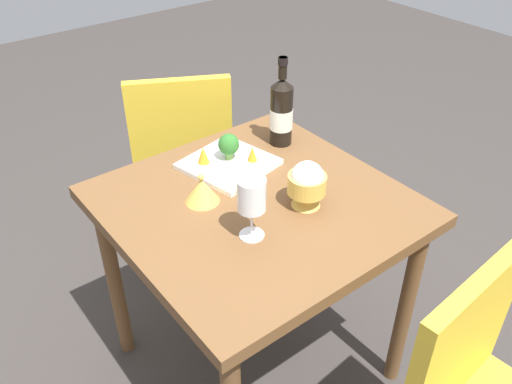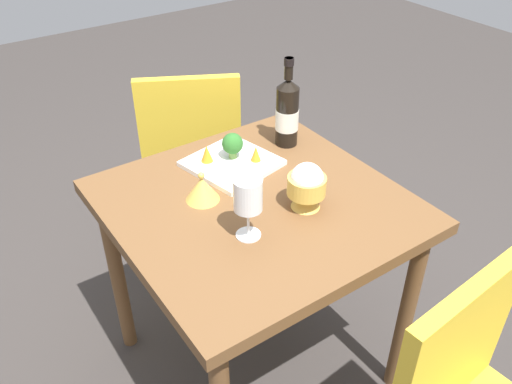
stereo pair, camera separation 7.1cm
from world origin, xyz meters
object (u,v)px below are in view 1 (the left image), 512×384
at_px(rice_bowl, 307,184).
at_px(carrot_garnish_right, 203,155).
at_px(wine_bottle, 281,111).
at_px(serving_plate, 229,164).
at_px(broccoli_floret, 229,145).
at_px(chair_by_wall, 182,145).
at_px(wine_glass, 251,196).
at_px(rice_bowl_lid, 202,190).
at_px(carrot_garnish_left, 252,154).

bearing_deg(rice_bowl, carrot_garnish_right, -71.33).
height_order(wine_bottle, serving_plate, wine_bottle).
relative_size(broccoli_floret, carrot_garnish_right, 1.54).
xyz_separation_m(broccoli_floret, carrot_garnish_right, (0.08, -0.03, -0.02)).
bearing_deg(chair_by_wall, carrot_garnish_right, -83.83).
height_order(chair_by_wall, broccoli_floret, chair_by_wall).
bearing_deg(rice_bowl, broccoli_floret, -82.96).
relative_size(chair_by_wall, rice_bowl, 6.00).
height_order(broccoli_floret, carrot_garnish_right, broccoli_floret).
bearing_deg(wine_glass, rice_bowl, -175.86).
bearing_deg(serving_plate, wine_glass, 64.49).
bearing_deg(carrot_garnish_right, broccoli_floret, 159.90).
relative_size(rice_bowl_lid, carrot_garnish_right, 1.79).
bearing_deg(carrot_garnish_right, chair_by_wall, -111.64).
distance_m(wine_glass, broccoli_floret, 0.38).
bearing_deg(rice_bowl_lid, chair_by_wall, -115.11).
distance_m(broccoli_floret, carrot_garnish_right, 0.09).
relative_size(chair_by_wall, carrot_garnish_right, 15.23).
bearing_deg(broccoli_floret, carrot_garnish_left, 132.30).
bearing_deg(wine_glass, chair_by_wall, -108.18).
bearing_deg(carrot_garnish_left, rice_bowl_lid, 16.24).
xyz_separation_m(rice_bowl, broccoli_floret, (0.04, -0.32, -0.01)).
xyz_separation_m(rice_bowl, rice_bowl_lid, (0.22, -0.20, -0.04)).
distance_m(chair_by_wall, rice_bowl, 0.87).
height_order(chair_by_wall, carrot_garnish_left, chair_by_wall).
xyz_separation_m(chair_by_wall, carrot_garnish_right, (0.19, 0.47, 0.24)).
relative_size(wine_bottle, wine_glass, 1.70).
xyz_separation_m(rice_bowl_lid, serving_plate, (-0.17, -0.11, -0.03)).
xyz_separation_m(serving_plate, broccoli_floret, (-0.01, -0.02, 0.06)).
bearing_deg(broccoli_floret, serving_plate, 49.19).
bearing_deg(wine_bottle, serving_plate, 3.53).
distance_m(wine_glass, carrot_garnish_left, 0.37).
height_order(rice_bowl, rice_bowl_lid, rice_bowl).
distance_m(serving_plate, carrot_garnish_left, 0.08).
distance_m(chair_by_wall, serving_plate, 0.57).
relative_size(chair_by_wall, wine_glass, 4.75).
relative_size(wine_bottle, rice_bowl_lid, 3.04).
xyz_separation_m(wine_bottle, wine_glass, (0.38, 0.34, 0.01)).
bearing_deg(rice_bowl, carrot_garnish_left, -92.42).
distance_m(wine_bottle, carrot_garnish_right, 0.30).
xyz_separation_m(rice_bowl_lid, carrot_garnish_right, (-0.11, -0.15, 0.01)).
bearing_deg(carrot_garnish_right, rice_bowl, 108.67).
bearing_deg(broccoli_floret, rice_bowl_lid, 34.06).
bearing_deg(carrot_garnish_left, chair_by_wall, -95.74).
distance_m(chair_by_wall, broccoli_floret, 0.57).
relative_size(rice_bowl, broccoli_floret, 1.65).
distance_m(wine_bottle, wine_glass, 0.51).
xyz_separation_m(wine_bottle, broccoli_floret, (0.21, -0.00, -0.05)).
bearing_deg(rice_bowl, serving_plate, -80.05).
bearing_deg(carrot_garnish_right, wine_bottle, 173.99).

